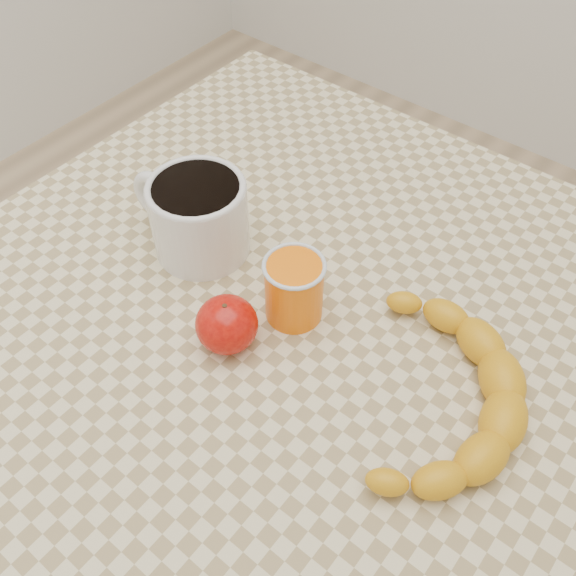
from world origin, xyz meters
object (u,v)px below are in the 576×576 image
Objects in this scene: coffee_mug at (197,214)px; banana at (441,393)px; orange_juice_glass at (294,288)px; table at (288,344)px; apple at (227,324)px.

coffee_mug is 0.50× the size of banana.
banana is at bearing -1.17° from orange_juice_glass.
table is at bearing -0.22° from coffee_mug.
apple is 0.23m from banana.
apple is (-0.01, -0.09, 0.12)m from table.
orange_juice_glass is 0.19m from banana.
orange_juice_glass is 0.91× the size of apple.
orange_juice_glass is (0.15, -0.01, -0.01)m from coffee_mug.
banana reaches higher than table.
coffee_mug is (-0.14, 0.00, 0.14)m from table.
table is 4.85× the size of coffee_mug.
coffee_mug is 0.34m from banana.
orange_juice_glass is at bearing 68.64° from apple.
coffee_mug is at bearing 144.94° from apple.
orange_juice_glass is (0.02, -0.01, 0.13)m from table.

